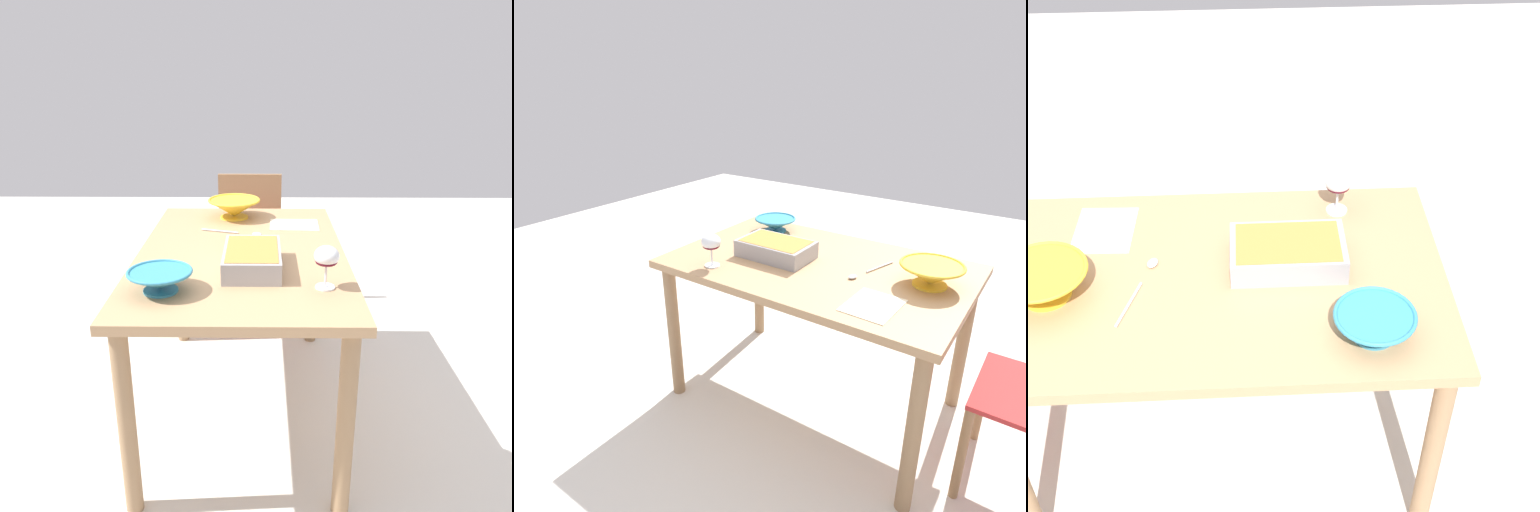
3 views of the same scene
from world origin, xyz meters
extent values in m
plane|color=beige|center=(0.00, 0.00, 0.00)|extent=(8.00, 8.00, 0.00)
cube|color=tan|center=(0.00, 0.00, 0.74)|extent=(1.34, 0.85, 0.04)
cylinder|color=#93704E|center=(-0.61, -0.36, 0.36)|extent=(0.06, 0.06, 0.72)
cylinder|color=#93704E|center=(0.61, -0.36, 0.36)|extent=(0.06, 0.06, 0.72)
cylinder|color=#93704E|center=(-0.61, 0.36, 0.36)|extent=(0.06, 0.06, 0.72)
cylinder|color=white|center=(-0.38, -0.30, 0.76)|extent=(0.07, 0.07, 0.01)
cylinder|color=white|center=(-0.38, -0.30, 0.80)|extent=(0.01, 0.01, 0.08)
ellipsoid|color=white|center=(-0.38, -0.30, 0.88)|extent=(0.09, 0.09, 0.07)
ellipsoid|color=#4C0A19|center=(-0.38, -0.30, 0.86)|extent=(0.08, 0.08, 0.03)
cube|color=#99999E|center=(-0.20, -0.05, 0.80)|extent=(0.34, 0.21, 0.08)
cube|color=#B27A38|center=(-0.20, -0.05, 0.83)|extent=(0.31, 0.19, 0.02)
cylinder|color=yellow|center=(0.49, 0.05, 0.76)|extent=(0.14, 0.14, 0.01)
cone|color=yellow|center=(0.49, 0.05, 0.81)|extent=(0.25, 0.25, 0.08)
torus|color=yellow|center=(0.49, 0.05, 0.85)|extent=(0.26, 0.26, 0.01)
cylinder|color=teal|center=(-0.42, 0.26, 0.76)|extent=(0.12, 0.12, 0.01)
cone|color=teal|center=(-0.42, 0.26, 0.80)|extent=(0.22, 0.22, 0.06)
torus|color=teal|center=(-0.42, 0.26, 0.83)|extent=(0.22, 0.22, 0.01)
cylinder|color=silver|center=(0.25, 0.11, 0.76)|extent=(0.06, 0.17, 0.01)
ellipsoid|color=silver|center=(0.20, -0.06, 0.77)|extent=(0.04, 0.05, 0.01)
cube|color=beige|center=(0.36, -0.24, 0.76)|extent=(0.19, 0.24, 0.00)
camera|label=1|loc=(-2.02, -0.08, 1.48)|focal=36.34mm
camera|label=2|loc=(0.90, -1.68, 1.57)|focal=31.57mm
camera|label=3|loc=(-0.10, 1.60, 2.17)|focal=50.98mm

